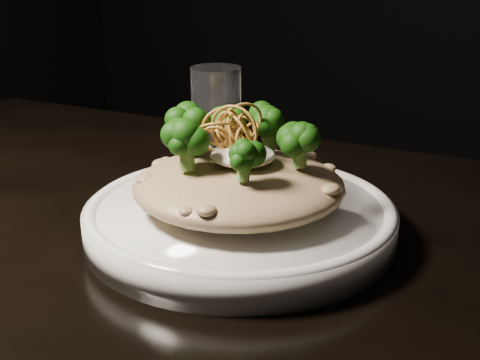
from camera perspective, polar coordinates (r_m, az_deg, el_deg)
name	(u,v)px	position (r m, az deg, el deg)	size (l,w,h in m)	color
table	(147,330)	(0.64, -7.93, -12.56)	(1.10, 0.80, 0.75)	black
plate	(240,221)	(0.62, 0.00, -3.52)	(0.29, 0.29, 0.03)	white
risotto	(239,185)	(0.60, -0.09, -0.46)	(0.19, 0.19, 0.04)	brown
broccoli	(238,136)	(0.59, -0.18, 3.80)	(0.13, 0.13, 0.05)	black
cheese	(243,155)	(0.59, 0.22, 2.14)	(0.06, 0.06, 0.02)	silver
shallots	(234,127)	(0.59, -0.53, 4.58)	(0.05, 0.05, 0.03)	brown
drinking_glass	(216,111)	(0.84, -2.04, 5.86)	(0.06, 0.06, 0.11)	white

